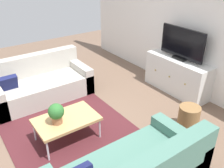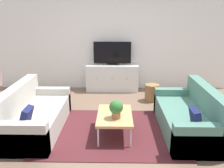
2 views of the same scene
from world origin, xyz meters
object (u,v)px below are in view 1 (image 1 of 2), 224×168
object	(u,v)px
couch_left_side	(40,84)
flat_screen_tv	(182,44)
wicker_basket	(189,118)
coffee_table	(66,120)
tv_console	(177,75)
potted_plant	(56,113)

from	to	relation	value
couch_left_side	flat_screen_tv	bearing A→B (deg)	59.41
wicker_basket	couch_left_side	bearing A→B (deg)	-146.77
coffee_table	tv_console	xyz separation A→B (m)	(-0.09, 2.53, 0.00)
couch_left_side	tv_console	size ratio (longest dim) A/B	1.32
flat_screen_tv	coffee_table	bearing A→B (deg)	-88.03
tv_console	couch_left_side	bearing A→B (deg)	-120.80
couch_left_side	wicker_basket	xyz separation A→B (m)	(2.39, 1.57, -0.07)
coffee_table	tv_console	bearing A→B (deg)	91.99
coffee_table	flat_screen_tv	size ratio (longest dim) A/B	0.92
tv_console	coffee_table	bearing A→B (deg)	-88.01
potted_plant	flat_screen_tv	distance (m)	2.74
flat_screen_tv	tv_console	bearing A→B (deg)	-90.00
coffee_table	flat_screen_tv	distance (m)	2.64
tv_console	flat_screen_tv	xyz separation A→B (m)	(-0.00, 0.02, 0.67)
potted_plant	flat_screen_tv	size ratio (longest dim) A/B	0.31
couch_left_side	potted_plant	bearing A→B (deg)	-11.16
coffee_table	potted_plant	size ratio (longest dim) A/B	2.95
potted_plant	tv_console	size ratio (longest dim) A/B	0.22
tv_console	wicker_basket	bearing A→B (deg)	-39.50
potted_plant	flat_screen_tv	xyz separation A→B (m)	(-0.11, 2.70, 0.47)
flat_screen_tv	wicker_basket	size ratio (longest dim) A/B	2.44
potted_plant	tv_console	distance (m)	2.69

